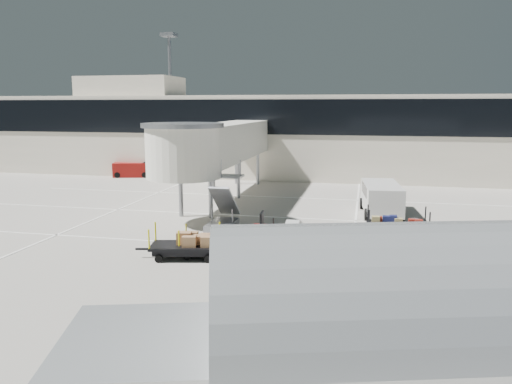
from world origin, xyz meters
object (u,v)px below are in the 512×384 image
baggage_tug (276,232)px  minivan (381,196)px  suitcase_cart (399,226)px  box_cart_near (213,246)px  belt_loader (133,170)px  ground_worker (248,252)px  box_cart_far (186,246)px

baggage_tug → minivan: bearing=52.1°
baggage_tug → suitcase_cart: bearing=18.9°
baggage_tug → suitcase_cart: size_ratio=0.62×
box_cart_near → minivan: size_ratio=0.64×
baggage_tug → belt_loader: bearing=127.0°
suitcase_cart → ground_worker: (-6.65, -7.59, 0.33)m
baggage_tug → minivan: size_ratio=0.45×
baggage_tug → minivan: (5.47, 8.21, 0.65)m
baggage_tug → box_cart_near: 3.99m
suitcase_cart → box_cart_near: 10.50m
suitcase_cart → box_cart_far: (-9.93, -6.20, 0.03)m
suitcase_cart → belt_loader: belt_loader is taller
baggage_tug → belt_loader: size_ratio=0.60×
baggage_tug → suitcase_cart: 6.83m
suitcase_cart → minivan: minivan is taller
ground_worker → belt_loader: 31.37m
baggage_tug → box_cart_near: size_ratio=0.70×
belt_loader → minivan: bearing=-41.9°
baggage_tug → box_cart_near: bearing=-132.2°
suitcase_cart → box_cart_near: (-8.73, -5.83, -0.01)m
box_cart_far → minivan: size_ratio=0.73×
box_cart_far → minivan: minivan is taller
suitcase_cart → box_cart_far: bearing=-150.4°
suitcase_cart → belt_loader: 30.55m
minivan → belt_loader: bearing=146.7°
box_cart_near → box_cart_far: box_cart_far is taller
box_cart_near → ground_worker: size_ratio=2.02×
suitcase_cart → baggage_tug: bearing=-159.2°
ground_worker → minivan: (5.84, 13.12, 0.34)m
box_cart_far → ground_worker: bearing=-35.0°
suitcase_cart → minivan: (-0.81, 5.52, 0.67)m
belt_loader → suitcase_cart: bearing=-50.3°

